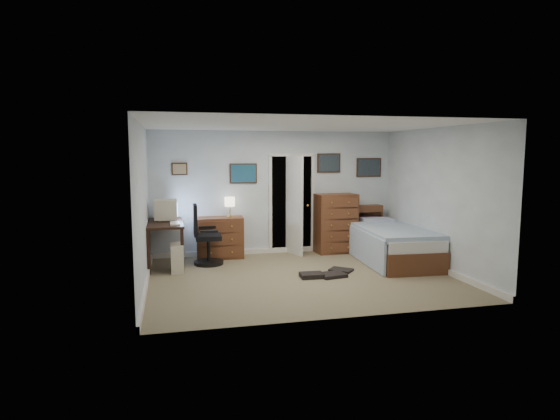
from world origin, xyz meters
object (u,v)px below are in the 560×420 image
at_px(computer_desk, 160,232).
at_px(low_dresser, 220,238).
at_px(tall_dresser, 336,223).
at_px(office_chair, 205,241).
at_px(bed, 392,244).

height_order(computer_desk, low_dresser, computer_desk).
height_order(low_dresser, tall_dresser, tall_dresser).
xyz_separation_m(low_dresser, tall_dresser, (2.39, -0.02, 0.21)).
relative_size(office_chair, bed, 0.50).
xyz_separation_m(computer_desk, low_dresser, (1.14, 0.38, -0.22)).
xyz_separation_m(tall_dresser, bed, (0.75, -1.08, -0.27)).
bearing_deg(low_dresser, tall_dresser, 2.67).
bearing_deg(office_chair, low_dresser, 57.92).
bearing_deg(office_chair, computer_desk, 171.59).
bearing_deg(bed, low_dresser, 164.12).
distance_m(computer_desk, bed, 4.35).
relative_size(computer_desk, tall_dresser, 1.16).
bearing_deg(computer_desk, tall_dresser, 4.83).
relative_size(computer_desk, office_chair, 1.25).
distance_m(office_chair, tall_dresser, 2.77).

